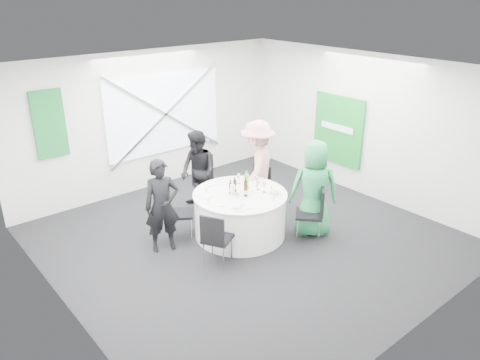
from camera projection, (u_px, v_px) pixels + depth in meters
floor at (248, 239)px, 7.83m from camera, size 6.00×6.00×0.00m
ceiling at (249, 69)px, 6.75m from camera, size 6.00×6.00×0.00m
wall_back at (151, 121)px, 9.42m from camera, size 6.00×0.00×6.00m
wall_front at (425, 232)px, 5.17m from camera, size 6.00×0.00×6.00m
wall_left at (56, 217)px, 5.52m from camera, size 0.00×6.00×6.00m
wall_right at (365, 126)px, 9.07m from camera, size 0.00×6.00×6.00m
window_panel at (165, 114)px, 9.53m from camera, size 2.60×0.03×1.60m
window_brace_a at (166, 114)px, 9.50m from camera, size 2.63×0.05×1.84m
window_brace_b at (166, 114)px, 9.50m from camera, size 2.63×0.05×1.84m
green_banner at (50, 124)px, 8.08m from camera, size 0.55×0.04×1.20m
green_sign at (338, 130)px, 9.53m from camera, size 0.05×1.20×1.40m
banquet_table at (240, 214)px, 7.83m from camera, size 1.56×1.56×0.76m
chair_back at (206, 179)px, 8.71m from camera, size 0.52×0.53×1.00m
chair_back_left at (176, 209)px, 7.70m from camera, size 0.56×0.56×0.88m
chair_back_right at (260, 185)px, 8.72m from camera, size 0.51×0.51×0.82m
chair_front_right at (314, 209)px, 7.61m from camera, size 0.60×0.60×0.93m
chair_front_left at (215, 236)px, 6.88m from camera, size 0.54×0.54×0.87m
person_man_back_left at (162, 206)px, 7.26m from camera, size 0.64×0.52×1.51m
person_man_back at (198, 172)px, 8.57m from camera, size 0.42×0.75×1.53m
person_woman_pink at (257, 167)px, 8.53m from camera, size 1.22×1.03×1.72m
person_woman_green at (314, 189)px, 7.70m from camera, size 0.96×0.91×1.65m
plate_back at (220, 182)px, 8.09m from camera, size 0.26×0.26×0.01m
plate_back_left at (205, 196)px, 7.58m from camera, size 0.26×0.26×0.01m
plate_back_right at (249, 179)px, 8.21m from camera, size 0.26×0.26×0.04m
plate_front_right at (274, 193)px, 7.65m from camera, size 0.25×0.25×0.04m
plate_front_left at (239, 208)px, 7.17m from camera, size 0.29×0.29×0.01m
napkin at (237, 206)px, 7.16m from camera, size 0.20×0.18×0.05m
beer_bottle_a at (231, 189)px, 7.62m from camera, size 0.06×0.06×0.25m
beer_bottle_b at (235, 186)px, 7.71m from camera, size 0.06×0.06×0.26m
beer_bottle_c at (246, 187)px, 7.67m from camera, size 0.06×0.06×0.27m
beer_bottle_d at (246, 191)px, 7.54m from camera, size 0.06×0.06×0.25m
green_water_bottle at (246, 182)px, 7.82m from camera, size 0.08×0.08×0.32m
clear_water_bottle at (233, 191)px, 7.53m from camera, size 0.08×0.08×0.27m
wine_glass_a at (264, 185)px, 7.68m from camera, size 0.07×0.07×0.17m
wine_glass_b at (258, 183)px, 7.77m from camera, size 0.07×0.07×0.17m
wine_glass_c at (257, 179)px, 7.91m from camera, size 0.07×0.07×0.17m
wine_glass_d at (239, 177)px, 8.02m from camera, size 0.07×0.07×0.17m
wine_glass_e at (238, 196)px, 7.29m from camera, size 0.07×0.07×0.17m
fork_a at (274, 198)px, 7.49m from camera, size 0.11×0.12×0.01m
knife_a at (271, 188)px, 7.88m from camera, size 0.10×0.13×0.01m
fork_b at (260, 182)px, 8.10m from camera, size 0.09×0.14×0.01m
knife_b at (241, 180)px, 8.21m from camera, size 0.09×0.14×0.01m
fork_c at (206, 190)px, 7.79m from camera, size 0.10×0.13×0.01m
knife_c at (208, 200)px, 7.43m from camera, size 0.09×0.14×0.01m
fork_d at (221, 206)px, 7.22m from camera, size 0.10×0.13×0.01m
knife_d at (246, 209)px, 7.15m from camera, size 0.11×0.12×0.01m
fork_e at (227, 181)px, 8.16m from camera, size 0.15×0.02×0.01m
knife_e at (212, 186)px, 7.97m from camera, size 0.15×0.02×0.01m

